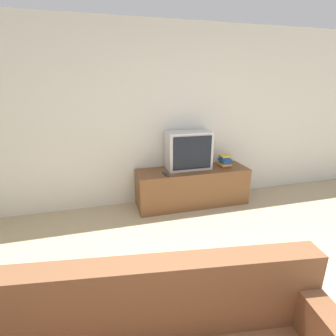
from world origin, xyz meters
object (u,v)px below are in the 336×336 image
remote_on_stand (166,174)px  book_stack (225,161)px  television (188,150)px  tv_stand (192,187)px

remote_on_stand → book_stack: bearing=9.0°
television → book_stack: (0.57, -0.07, -0.19)m
television → remote_on_stand: (-0.40, -0.23, -0.27)m
remote_on_stand → tv_stand: bearing=18.3°
tv_stand → remote_on_stand: bearing=-161.7°
tv_stand → book_stack: (0.52, 0.01, 0.36)m
book_stack → remote_on_stand: (-0.97, -0.15, -0.07)m
tv_stand → television: bearing=120.1°
television → tv_stand: bearing=-59.9°
book_stack → tv_stand: bearing=-179.4°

